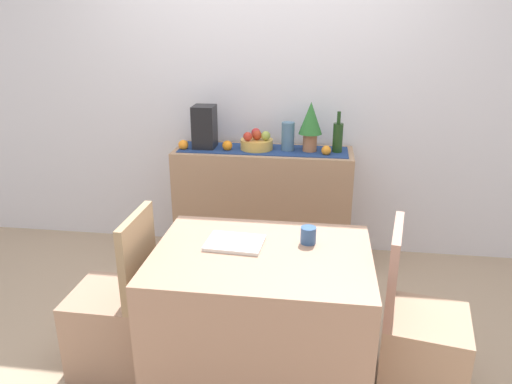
{
  "coord_description": "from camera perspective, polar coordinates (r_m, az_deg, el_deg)",
  "views": [
    {
      "loc": [
        0.45,
        -2.52,
        1.82
      ],
      "look_at": [
        0.05,
        0.37,
        0.75
      ],
      "focal_mm": 33.88,
      "sensor_mm": 36.0,
      "label": 1
    }
  ],
  "objects": [
    {
      "name": "apple_left",
      "position": [
        3.56,
        0.12,
        6.73
      ],
      "size": [
        0.07,
        0.07,
        0.07
      ],
      "primitive_type": "sphere",
      "color": "#A6321B",
      "rests_on": "fruit_bowl"
    },
    {
      "name": "room_wall_rear",
      "position": [
        3.76,
        0.99,
        12.98
      ],
      "size": [
        6.4,
        0.06,
        2.7
      ],
      "primitive_type": "cube",
      "color": "silver",
      "rests_on": "ground"
    },
    {
      "name": "open_book",
      "position": [
        2.43,
        -2.52,
        -6.02
      ],
      "size": [
        0.29,
        0.23,
        0.02
      ],
      "primitive_type": "cube",
      "rotation": [
        0.0,
        0.0,
        -0.06
      ],
      "color": "white",
      "rests_on": "dining_table"
    },
    {
      "name": "dining_table",
      "position": [
        2.54,
        0.63,
        -14.61
      ],
      "size": [
        1.06,
        0.78,
        0.74
      ],
      "primitive_type": "cube",
      "color": "tan",
      "rests_on": "ground"
    },
    {
      "name": "table_runner",
      "position": [
        3.59,
        0.85,
        5.03
      ],
      "size": [
        1.24,
        0.32,
        0.01
      ],
      "primitive_type": "cube",
      "color": "navy",
      "rests_on": "sideboard_console"
    },
    {
      "name": "orange_loose_mid",
      "position": [
        3.63,
        -8.58,
        5.53
      ],
      "size": [
        0.07,
        0.07,
        0.07
      ],
      "primitive_type": "sphere",
      "color": "orange",
      "rests_on": "sideboard_console"
    },
    {
      "name": "orange_loose_end",
      "position": [
        3.49,
        8.29,
        4.89
      ],
      "size": [
        0.07,
        0.07,
        0.07
      ],
      "primitive_type": "sphere",
      "color": "orange",
      "rests_on": "sideboard_console"
    },
    {
      "name": "apple_rear",
      "position": [
        3.55,
        1.16,
        6.66
      ],
      "size": [
        0.07,
        0.07,
        0.07
      ],
      "primitive_type": "sphere",
      "color": "#92A342",
      "rests_on": "fruit_bowl"
    },
    {
      "name": "fruit_bowl",
      "position": [
        3.59,
        0.08,
        5.67
      ],
      "size": [
        0.24,
        0.24,
        0.07
      ],
      "primitive_type": "cylinder",
      "color": "gold",
      "rests_on": "table_runner"
    },
    {
      "name": "ceramic_vase",
      "position": [
        3.55,
        3.78,
        6.53
      ],
      "size": [
        0.09,
        0.09,
        0.21
      ],
      "primitive_type": "cylinder",
      "color": "#486C88",
      "rests_on": "sideboard_console"
    },
    {
      "name": "potted_plant",
      "position": [
        3.52,
        6.46,
        8.18
      ],
      "size": [
        0.17,
        0.17,
        0.36
      ],
      "color": "#A86946",
      "rests_on": "sideboard_console"
    },
    {
      "name": "wine_bottle",
      "position": [
        3.54,
        9.63,
        6.41
      ],
      "size": [
        0.07,
        0.07,
        0.3
      ],
      "color": "#1C3B17",
      "rests_on": "sideboard_console"
    },
    {
      "name": "ground_plane",
      "position": [
        3.15,
        -1.86,
        -15.37
      ],
      "size": [
        6.4,
        6.4,
        0.02
      ],
      "primitive_type": "cube",
      "color": "tan",
      "rests_on": "ground"
    },
    {
      "name": "apple_front",
      "position": [
        3.53,
        -0.98,
        6.57
      ],
      "size": [
        0.07,
        0.07,
        0.07
      ],
      "primitive_type": "sphere",
      "color": "#B83123",
      "rests_on": "fruit_bowl"
    },
    {
      "name": "apple_right",
      "position": [
        3.64,
        -0.01,
        7.03
      ],
      "size": [
        0.07,
        0.07,
        0.07
      ],
      "primitive_type": "sphere",
      "color": "#B92C2E",
      "rests_on": "fruit_bowl"
    },
    {
      "name": "coffee_maker",
      "position": [
        3.63,
        -6.1,
        7.63
      ],
      "size": [
        0.16,
        0.18,
        0.32
      ],
      "primitive_type": "cube",
      "color": "black",
      "rests_on": "sideboard_console"
    },
    {
      "name": "orange_loose_far",
      "position": [
        3.58,
        -3.41,
        5.49
      ],
      "size": [
        0.08,
        0.08,
        0.08
      ],
      "primitive_type": "sphere",
      "color": "orange",
      "rests_on": "sideboard_console"
    },
    {
      "name": "sideboard_console",
      "position": [
        3.73,
        0.82,
        -1.54
      ],
      "size": [
        1.32,
        0.42,
        0.88
      ],
      "primitive_type": "cube",
      "color": "tan",
      "rests_on": "ground"
    },
    {
      "name": "chair_by_corner",
      "position": [
        2.64,
        18.76,
        -17.03
      ],
      "size": [
        0.47,
        0.47,
        0.9
      ],
      "color": "tan",
      "rests_on": "ground"
    },
    {
      "name": "chair_near_window",
      "position": [
        2.79,
        -16.29,
        -14.54
      ],
      "size": [
        0.4,
        0.4,
        0.9
      ],
      "color": "#A47E66",
      "rests_on": "ground"
    },
    {
      "name": "coffee_cup",
      "position": [
        2.44,
        6.19,
        -5.09
      ],
      "size": [
        0.08,
        0.08,
        0.09
      ],
      "primitive_type": "cylinder",
      "color": "#32558B",
      "rests_on": "dining_table"
    }
  ]
}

